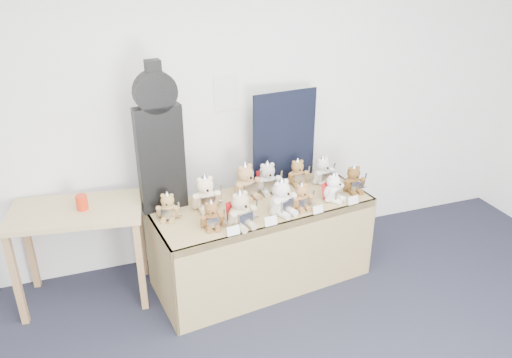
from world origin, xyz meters
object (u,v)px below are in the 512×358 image
object	(u,v)px
teddy_back_right	(297,173)
teddy_front_end	(353,180)
teddy_front_right	(302,197)
teddy_front_centre	(282,198)
teddy_front_left	(241,211)
teddy_back_far_left	(168,207)
guitar_case	(159,140)
teddy_back_end	(323,172)
display_table	(265,224)
teddy_back_centre_left	(246,182)
teddy_front_far_left	(212,216)
teddy_front_far_right	(333,189)
teddy_back_left	(206,194)
red_cup	(82,202)
teddy_back_centre_right	(268,179)
side_table	(78,224)

from	to	relation	value
teddy_back_right	teddy_front_end	bearing A→B (deg)	-34.10
teddy_front_right	teddy_front_centre	bearing A→B (deg)	-177.15
teddy_front_left	teddy_back_far_left	xyz separation A→B (m)	(-0.48, 0.28, -0.03)
teddy_front_centre	teddy_front_right	xyz separation A→B (m)	(0.17, 0.02, -0.03)
teddy_front_end	teddy_front_centre	bearing A→B (deg)	-167.23
guitar_case	teddy_back_end	xyz separation A→B (m)	(1.35, -0.01, -0.45)
display_table	teddy_back_centre_left	world-z (taller)	teddy_back_centre_left
teddy_front_far_left	teddy_front_far_right	xyz separation A→B (m)	(1.02, 0.09, 0.01)
teddy_back_left	teddy_back_centre_left	distance (m)	0.36
red_cup	teddy_front_right	size ratio (longest dim) A/B	0.48
teddy_front_far_left	teddy_back_centre_right	xyz separation A→B (m)	(0.58, 0.41, 0.02)
teddy_front_centre	teddy_front_far_right	xyz separation A→B (m)	(0.47, 0.06, -0.02)
teddy_back_centre_right	teddy_front_left	bearing A→B (deg)	-129.33
teddy_front_far_right	teddy_back_centre_left	distance (m)	0.70
teddy_front_far_left	teddy_front_right	bearing A→B (deg)	8.99
teddy_front_far_left	teddy_front_far_right	world-z (taller)	teddy_front_far_right
red_cup	teddy_back_far_left	xyz separation A→B (m)	(0.59, -0.21, -0.04)
teddy_front_far_right	teddy_back_right	size ratio (longest dim) A/B	1.03
teddy_front_far_right	teddy_back_left	world-z (taller)	teddy_back_left
guitar_case	teddy_front_end	distance (m)	1.60
display_table	teddy_back_right	bearing A→B (deg)	29.61
teddy_front_centre	teddy_front_end	bearing A→B (deg)	-9.39
teddy_front_far_right	teddy_back_far_left	xyz separation A→B (m)	(-1.29, 0.14, -0.01)
red_cup	teddy_back_left	xyz separation A→B (m)	(0.90, -0.15, -0.01)
side_table	teddy_back_left	world-z (taller)	teddy_back_left
teddy_front_right	teddy_back_centre_right	world-z (taller)	teddy_back_centre_right
red_cup	teddy_front_left	distance (m)	1.18
guitar_case	teddy_front_centre	distance (m)	1.01
teddy_front_left	teddy_front_end	bearing A→B (deg)	-4.44
teddy_back_left	teddy_front_left	bearing A→B (deg)	-64.44
side_table	teddy_back_right	xyz separation A→B (m)	(1.80, 0.00, 0.15)
teddy_back_centre_right	teddy_back_centre_left	bearing A→B (deg)	-170.33
side_table	teddy_back_far_left	bearing A→B (deg)	-10.98
teddy_front_left	teddy_front_right	size ratio (longest dim) A/B	1.32
teddy_front_centre	teddy_front_right	bearing A→B (deg)	-15.34
guitar_case	teddy_front_far_left	distance (m)	0.68
guitar_case	teddy_front_far_left	world-z (taller)	guitar_case
teddy_front_left	teddy_front_right	distance (m)	0.53
teddy_front_centre	teddy_front_end	xyz separation A→B (m)	(0.69, 0.15, -0.02)
teddy_front_right	teddy_back_right	bearing A→B (deg)	67.44
teddy_front_far_right	teddy_back_centre_left	size ratio (longest dim) A/B	0.79
teddy_front_left	teddy_front_end	world-z (taller)	teddy_front_left
red_cup	teddy_back_centre_right	size ratio (longest dim) A/B	0.39
teddy_back_right	teddy_back_far_left	xyz separation A→B (m)	(-1.15, -0.23, -0.01)
teddy_front_centre	teddy_back_left	world-z (taller)	teddy_front_centre
display_table	teddy_back_centre_right	world-z (taller)	teddy_back_centre_right
red_cup	teddy_back_right	world-z (taller)	teddy_back_right
guitar_case	red_cup	world-z (taller)	guitar_case
teddy_front_end	teddy_back_left	world-z (taller)	teddy_back_left
teddy_front_far_right	display_table	bearing A→B (deg)	140.81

